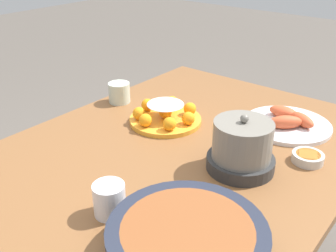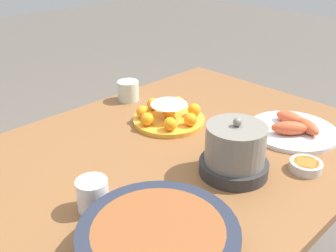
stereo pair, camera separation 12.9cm
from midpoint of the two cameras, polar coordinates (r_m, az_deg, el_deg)
The scene contains 8 objects.
dining_table at distance 1.25m, azimuth 2.82°, elevation -7.52°, with size 1.42×0.98×0.73m.
cake_plate at distance 1.39m, azimuth 2.73°, elevation 1.50°, with size 0.26×0.26×0.08m.
serving_bowl at distance 0.85m, azimuth 3.12°, elevation -16.52°, with size 0.34×0.34×0.08m.
sauce_bowl at distance 1.21m, azimuth 22.29°, elevation -5.45°, with size 0.09×0.09×0.03m.
seafood_platter at distance 1.41m, azimuth 20.26°, elevation -0.41°, with size 0.30×0.30×0.06m.
cup_near at distance 1.57m, azimuth -3.46°, elevation 5.08°, with size 0.08×0.08×0.08m.
cup_far at distance 0.97m, azimuth -7.13°, elevation -10.01°, with size 0.08×0.08×0.08m.
warming_pot at distance 1.11m, azimuth 12.97°, elevation -3.71°, with size 0.19×0.19×0.17m.
Camera 2 is at (0.73, 0.74, 1.35)m, focal length 42.00 mm.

